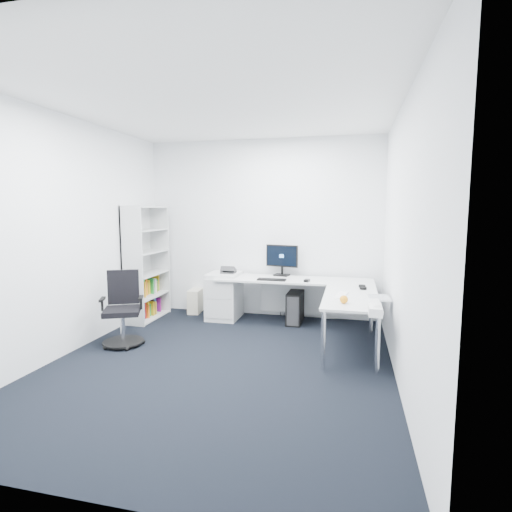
% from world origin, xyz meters
% --- Properties ---
extents(ground, '(4.20, 4.20, 0.00)m').
position_xyz_m(ground, '(0.00, 0.00, 0.00)').
color(ground, black).
extents(ceiling, '(4.20, 4.20, 0.00)m').
position_xyz_m(ceiling, '(0.00, 0.00, 2.70)').
color(ceiling, white).
extents(wall_back, '(3.60, 0.02, 2.70)m').
position_xyz_m(wall_back, '(0.00, 2.10, 1.35)').
color(wall_back, white).
rests_on(wall_back, ground).
extents(wall_front, '(3.60, 0.02, 2.70)m').
position_xyz_m(wall_front, '(0.00, -2.10, 1.35)').
color(wall_front, white).
rests_on(wall_front, ground).
extents(wall_left, '(0.02, 4.20, 2.70)m').
position_xyz_m(wall_left, '(-1.80, 0.00, 1.35)').
color(wall_left, white).
rests_on(wall_left, ground).
extents(wall_right, '(0.02, 4.20, 2.70)m').
position_xyz_m(wall_right, '(1.80, 0.00, 1.35)').
color(wall_right, white).
rests_on(wall_right, ground).
extents(l_desk, '(2.23, 1.25, 0.65)m').
position_xyz_m(l_desk, '(0.55, 1.40, 0.33)').
color(l_desk, silver).
rests_on(l_desk, ground).
extents(drawer_pedestal, '(0.45, 0.56, 0.69)m').
position_xyz_m(drawer_pedestal, '(-0.51, 1.74, 0.35)').
color(drawer_pedestal, silver).
rests_on(drawer_pedestal, ground).
extents(bookshelf, '(0.33, 0.85, 1.70)m').
position_xyz_m(bookshelf, '(-1.62, 1.45, 0.85)').
color(bookshelf, silver).
rests_on(bookshelf, ground).
extents(task_chair, '(0.67, 0.67, 0.90)m').
position_xyz_m(task_chair, '(-1.34, 0.30, 0.45)').
color(task_chair, black).
rests_on(task_chair, ground).
extents(black_pc_tower, '(0.21, 0.47, 0.46)m').
position_xyz_m(black_pc_tower, '(0.57, 1.73, 0.23)').
color(black_pc_tower, black).
rests_on(black_pc_tower, ground).
extents(beige_pc_tower, '(0.22, 0.41, 0.37)m').
position_xyz_m(beige_pc_tower, '(-1.06, 1.97, 0.19)').
color(beige_pc_tower, beige).
rests_on(beige_pc_tower, ground).
extents(power_strip, '(0.33, 0.14, 0.04)m').
position_xyz_m(power_strip, '(1.08, 2.11, 0.02)').
color(power_strip, white).
rests_on(power_strip, ground).
extents(monitor, '(0.52, 0.25, 0.48)m').
position_xyz_m(monitor, '(0.33, 1.95, 0.89)').
color(monitor, black).
rests_on(monitor, l_desk).
extents(black_keyboard, '(0.40, 0.14, 0.02)m').
position_xyz_m(black_keyboard, '(0.26, 1.53, 0.66)').
color(black_keyboard, black).
rests_on(black_keyboard, l_desk).
extents(mouse, '(0.08, 0.11, 0.03)m').
position_xyz_m(mouse, '(0.76, 1.54, 0.67)').
color(mouse, black).
rests_on(mouse, l_desk).
extents(desk_phone, '(0.21, 0.21, 0.14)m').
position_xyz_m(desk_phone, '(-0.45, 1.76, 0.72)').
color(desk_phone, '#2A2A2D').
rests_on(desk_phone, l_desk).
extents(laptop, '(0.35, 0.34, 0.23)m').
position_xyz_m(laptop, '(1.66, 0.69, 0.77)').
color(laptop, silver).
rests_on(laptop, l_desk).
extents(white_keyboard, '(0.17, 0.39, 0.01)m').
position_xyz_m(white_keyboard, '(1.24, 0.75, 0.66)').
color(white_keyboard, white).
rests_on(white_keyboard, l_desk).
extents(headphones, '(0.14, 0.21, 0.05)m').
position_xyz_m(headphones, '(1.50, 1.24, 0.68)').
color(headphones, black).
rests_on(headphones, l_desk).
extents(orange_fruit, '(0.09, 0.09, 0.09)m').
position_xyz_m(orange_fruit, '(1.28, 0.36, 0.70)').
color(orange_fruit, orange).
rests_on(orange_fruit, l_desk).
extents(tissue_box, '(0.13, 0.24, 0.08)m').
position_xyz_m(tissue_box, '(1.58, -0.04, 0.69)').
color(tissue_box, white).
rests_on(tissue_box, l_desk).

